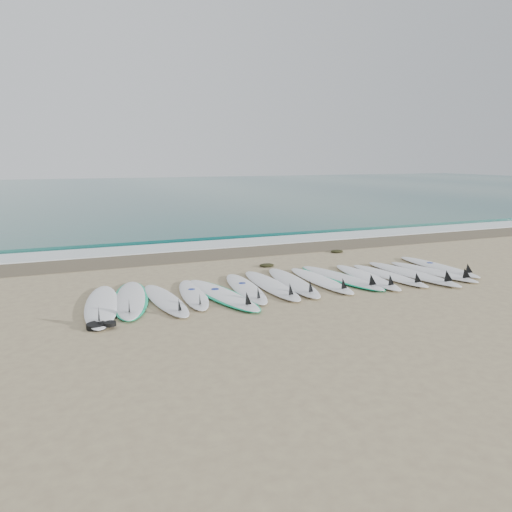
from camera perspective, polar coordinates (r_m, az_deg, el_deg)
name	(u,v)px	position (r m, az deg, el deg)	size (l,w,h in m)	color
ground	(297,286)	(10.74, 4.70, -3.41)	(120.00, 120.00, 0.00)	tan
ocean	(111,192)	(42.08, -16.20, 7.08)	(120.00, 55.00, 0.03)	#1E5751
wet_sand_band	(232,253)	(14.41, -2.79, 0.40)	(120.00, 1.80, 0.01)	brown
foam_band	(217,244)	(15.71, -4.53, 1.33)	(120.00, 1.40, 0.04)	silver
wave_crest	(203,237)	(17.12, -6.11, 2.21)	(120.00, 1.00, 0.10)	#1E5751
surfboard_0	(102,306)	(9.50, -17.24, -5.44)	(0.97, 2.92, 0.37)	white
surfboard_1	(131,299)	(9.82, -14.14, -4.80)	(1.12, 2.82, 0.35)	silver
surfboard_2	(166,300)	(9.61, -10.24, -4.98)	(0.66, 2.51, 0.32)	white
surfboard_3	(194,294)	(9.93, -7.13, -4.37)	(0.79, 2.39, 0.30)	white
surfboard_4	(222,294)	(9.86, -3.86, -4.41)	(1.10, 2.83, 0.35)	white
surfboard_5	(246,288)	(10.28, -1.13, -3.71)	(0.82, 2.62, 0.33)	white
surfboard_6	(272,285)	(10.52, 1.84, -3.35)	(0.65, 2.74, 0.35)	white
surfboard_7	(294,282)	(10.79, 4.32, -3.01)	(0.88, 2.82, 0.35)	silver
surfboard_8	(322,280)	(11.03, 7.50, -2.78)	(0.54, 2.59, 0.33)	white
surfboard_9	(341,278)	(11.38, 9.74, -2.44)	(1.05, 2.81, 0.35)	white
surfboard_10	(368,277)	(11.51, 12.65, -2.36)	(0.73, 2.68, 0.34)	white
surfboard_11	(390,275)	(11.80, 15.08, -2.16)	(0.67, 2.52, 0.32)	white
surfboard_12	(414,274)	(12.09, 17.57, -1.94)	(0.85, 2.90, 0.37)	white
surfboard_13	(434,272)	(12.49, 19.66, -1.70)	(0.89, 2.57, 0.32)	white
surfboard_14	(440,267)	(13.10, 20.24, -1.15)	(0.58, 2.67, 0.34)	white
seaweed_near	(267,265)	(12.57, 1.24, -1.05)	(0.39, 0.30, 0.08)	black
seaweed_far	(337,251)	(14.62, 9.22, 0.54)	(0.39, 0.30, 0.08)	black
leash_coil	(100,326)	(8.47, -17.45, -7.59)	(0.46, 0.36, 0.11)	black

